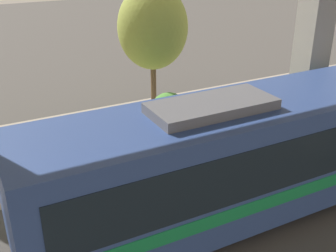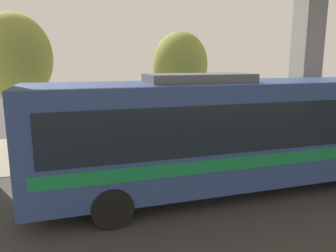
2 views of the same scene
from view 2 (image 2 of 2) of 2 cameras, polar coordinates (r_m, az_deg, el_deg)
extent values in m
plane|color=#474442|center=(12.79, -1.98, -6.43)|extent=(80.00, 80.00, 0.00)
cube|color=gray|center=(15.59, -4.96, -3.16)|extent=(6.00, 40.00, 0.02)
cube|color=#9E998E|center=(14.68, 22.91, 10.64)|extent=(0.90, 0.90, 7.90)
cube|color=#334C8C|center=(9.93, 11.66, -0.68)|extent=(2.64, 11.93, 2.86)
cube|color=#19232D|center=(9.87, 11.74, 1.27)|extent=(2.68, 10.97, 1.26)
cube|color=#198C4C|center=(10.07, 11.53, -3.86)|extent=(2.68, 11.33, 0.34)
cube|color=slate|center=(9.21, 5.49, 8.30)|extent=(1.32, 2.98, 0.24)
cylinder|color=black|center=(13.64, 24.37, -4.14)|extent=(0.28, 1.00, 1.00)
cylinder|color=black|center=(10.33, -11.63, -8.16)|extent=(0.28, 1.00, 1.00)
cylinder|color=black|center=(8.04, -9.69, -13.91)|extent=(0.28, 1.00, 1.00)
cylinder|color=red|center=(14.74, 8.08, -2.57)|extent=(0.23, 0.23, 0.77)
sphere|color=red|center=(14.64, 8.13, -0.85)|extent=(0.22, 0.22, 0.22)
cylinder|color=red|center=(14.86, 7.81, -1.99)|extent=(0.14, 0.10, 0.10)
cylinder|color=red|center=(14.57, 8.37, -2.28)|extent=(0.14, 0.10, 0.10)
cylinder|color=#9E998E|center=(15.14, 3.22, -2.33)|extent=(1.23, 1.23, 0.65)
sphere|color=#4C8C38|center=(14.99, 3.25, 0.32)|extent=(1.41, 1.41, 1.41)
sphere|color=orange|center=(14.85, 3.01, -0.63)|extent=(0.43, 0.43, 0.43)
cylinder|color=#9E998E|center=(12.93, -12.61, -5.12)|extent=(1.03, 1.03, 0.60)
sphere|color=#38722D|center=(12.77, -12.73, -2.51)|extent=(1.11, 1.11, 1.11)
sphere|color=#BF334C|center=(12.68, -13.10, -3.39)|extent=(0.36, 0.36, 0.36)
cylinder|color=#9E998E|center=(14.44, -4.85, -2.88)|extent=(1.01, 1.01, 0.73)
sphere|color=#2D6028|center=(14.29, -4.89, -0.24)|extent=(1.14, 1.14, 1.14)
sphere|color=#993F8C|center=(14.18, -5.16, -1.04)|extent=(0.35, 0.35, 0.35)
cylinder|color=brown|center=(15.93, -24.38, 1.81)|extent=(0.17, 0.17, 3.08)
ellipsoid|color=olive|center=(15.76, -25.13, 10.74)|extent=(3.14, 3.14, 3.77)
cylinder|color=brown|center=(17.28, 2.07, 3.07)|extent=(0.23, 0.23, 2.83)
ellipsoid|color=olive|center=(17.10, 2.13, 10.59)|extent=(2.81, 2.81, 3.37)
camera|label=1|loc=(3.59, -95.90, 61.43)|focal=45.00mm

